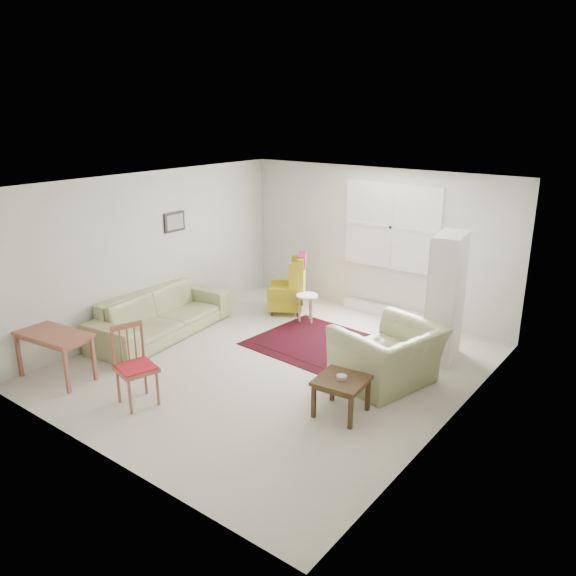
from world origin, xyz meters
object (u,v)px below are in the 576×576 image
Objects in this scene: cabinet at (446,298)px; desk_chair at (136,367)px; stool at (307,308)px; desk at (56,356)px; armchair at (388,350)px; wingback_chair at (286,283)px; sofa at (161,306)px; coffee_table at (341,396)px.

desk_chair is (-2.40, -3.46, -0.42)m from cabinet.
desk is at bearing -111.08° from stool.
desk_chair is at bearing -28.70° from armchair.
armchair is 3.00m from wingback_chair.
sofa is at bearing -55.98° from wingback_chair.
cabinet is (2.94, -0.17, 0.38)m from wingback_chair.
coffee_table is 2.45m from desk_chair.
cabinet is 4.23m from desk_chair.
armchair is 1.28m from cabinet.
cabinet reaches higher than armchair.
stool is at bearing 68.92° from desk.
stool is 0.49× the size of desk_chair.
stool is 2.47m from cabinet.
desk reaches higher than coffee_table.
armchair reaches higher than stool.
stool is (0.56, -0.17, -0.29)m from wingback_chair.
coffee_table is at bearing 10.68° from armchair.
armchair is 2.54× the size of stool.
armchair reaches higher than coffee_table.
desk is at bearing 113.68° from desk_chair.
armchair is 3.13m from desk_chair.
armchair is 1.24× the size of desk_chair.
wingback_chair reaches higher than coffee_table.
armchair is 1.15× the size of wingback_chair.
wingback_chair is at bearing -31.63° from sofa.
stool is 0.47× the size of desk.
armchair is 0.67× the size of cabinet.
coffee_table is 1.17× the size of stool.
coffee_table is at bearing -43.42° from desk_chair.
coffee_table is (3.53, -0.34, -0.25)m from sofa.
desk is at bearing -144.65° from cabinet.
wingback_chair is (-2.68, 1.36, 0.05)m from armchair.
armchair is at bearing -111.05° from cabinet.
desk_chair reaches higher than desk.
desk_chair is (1.46, -1.62, 0.01)m from sofa.
stool is at bearing -104.90° from armchair.
cabinet is (0.26, 1.18, 0.43)m from armchair.
wingback_chair is 0.58× the size of cabinet.
armchair is at bearing 35.21° from desk.
sofa is 2.39m from stool.
cabinet is at bearing -177.84° from armchair.
sofa is at bearing 174.45° from coffee_table.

